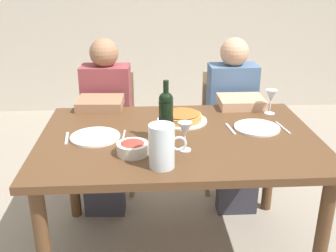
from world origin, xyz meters
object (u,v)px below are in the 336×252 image
object	(u,v)px
diner_right	(234,118)
chair_left	(110,123)
salad_bowl	(133,147)
chair_right	(227,122)
dining_table	(179,151)
wine_bottle	(166,116)
wine_glass_left_diner	(271,97)
dinner_plate_left_setting	(95,137)
dinner_plate_right_setting	(257,128)
wine_glass_right_diner	(185,131)
water_pitcher	(162,149)
baked_tart	(182,117)
diner_left	(105,119)

from	to	relation	value
diner_right	chair_left	bearing A→B (deg)	-16.42
salad_bowl	chair_right	distance (m)	1.31
dining_table	wine_bottle	size ratio (longest dim) A/B	4.63
dining_table	diner_right	xyz separation A→B (m)	(0.45, 0.63, -0.05)
wine_glass_left_diner	dinner_plate_left_setting	distance (m)	1.09
salad_bowl	dinner_plate_right_setting	xyz separation A→B (m)	(0.69, 0.29, -0.03)
wine_glass_right_diner	dining_table	bearing A→B (deg)	94.38
wine_bottle	chair_left	xyz separation A→B (m)	(-0.37, 0.95, -0.40)
salad_bowl	wine_glass_right_diner	world-z (taller)	wine_glass_right_diner
wine_glass_right_diner	diner_right	xyz separation A→B (m)	(0.44, 0.81, -0.25)
water_pitcher	baked_tart	size ratio (longest dim) A/B	0.69
wine_bottle	baked_tart	bearing A→B (deg)	67.46
dinner_plate_left_setting	baked_tart	bearing A→B (deg)	23.97
baked_tart	water_pitcher	bearing A→B (deg)	-104.46
diner_left	diner_right	xyz separation A→B (m)	(0.91, -0.03, 0.00)
wine_bottle	water_pitcher	xyz separation A→B (m)	(-0.04, -0.30, -0.04)
chair_left	diner_right	distance (m)	0.94
wine_glass_right_diner	chair_left	xyz separation A→B (m)	(-0.46, 1.08, -0.37)
wine_glass_left_diner	diner_right	size ratio (longest dim) A/B	0.13
wine_glass_right_diner	dinner_plate_right_setting	xyz separation A→B (m)	(0.44, 0.26, -0.10)
dining_table	chair_left	distance (m)	1.02
water_pitcher	dining_table	bearing A→B (deg)	72.90
water_pitcher	chair_left	xyz separation A→B (m)	(-0.34, 1.25, -0.35)
baked_tart	dinner_plate_left_setting	distance (m)	0.53
wine_bottle	dinner_plate_left_setting	world-z (taller)	wine_bottle
water_pitcher	diner_right	world-z (taller)	diner_right
diner_left	chair_right	xyz separation A→B (m)	(0.91, 0.20, -0.12)
wine_bottle	dinner_plate_right_setting	bearing A→B (deg)	13.47
baked_tart	diner_right	bearing A→B (deg)	45.21
dinner_plate_left_setting	dinner_plate_right_setting	bearing A→B (deg)	4.86
chair_left	wine_glass_right_diner	bearing A→B (deg)	116.26
wine_glass_left_diner	chair_left	distance (m)	1.25
dinner_plate_left_setting	wine_glass_left_diner	bearing A→B (deg)	16.89
salad_bowl	diner_left	xyz separation A→B (m)	(-0.21, 0.87, -0.18)
dinner_plate_right_setting	chair_left	size ratio (longest dim) A/B	0.30
baked_tart	chair_right	world-z (taller)	chair_right
wine_glass_left_diner	diner_left	xyz separation A→B (m)	(-1.05, 0.35, -0.25)
water_pitcher	chair_left	distance (m)	1.34
baked_tart	chair_right	distance (m)	0.82
dining_table	water_pitcher	world-z (taller)	water_pitcher
baked_tart	wine_bottle	bearing A→B (deg)	-112.54
water_pitcher	baked_tart	distance (m)	0.59
water_pitcher	dinner_plate_left_setting	world-z (taller)	water_pitcher
diner_left	water_pitcher	bearing A→B (deg)	112.24
dining_table	wine_bottle	world-z (taller)	wine_bottle
baked_tart	salad_bowl	bearing A→B (deg)	-123.50
dining_table	baked_tart	bearing A→B (deg)	79.98
wine_bottle	wine_glass_right_diner	bearing A→B (deg)	-56.95
wine_bottle	baked_tart	world-z (taller)	wine_bottle
dinner_plate_left_setting	dining_table	bearing A→B (deg)	0.16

